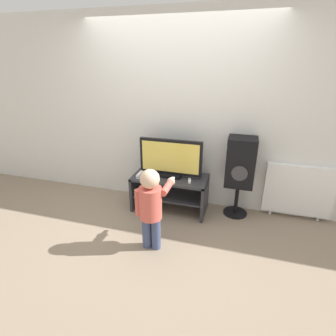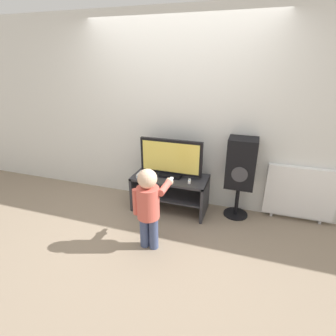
% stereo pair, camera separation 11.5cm
% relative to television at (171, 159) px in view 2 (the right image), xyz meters
% --- Properties ---
extents(ground_plane, '(16.00, 16.00, 0.00)m').
position_rel_television_xyz_m(ground_plane, '(0.00, -0.27, -0.76)').
color(ground_plane, gray).
extents(wall_back, '(10.00, 0.06, 2.60)m').
position_rel_television_xyz_m(wall_back, '(0.00, 0.31, 0.54)').
color(wall_back, silver).
rests_on(wall_back, ground_plane).
extents(tv_stand, '(1.02, 0.50, 0.50)m').
position_rel_television_xyz_m(tv_stand, '(0.00, -0.02, -0.43)').
color(tv_stand, '#2D2D33').
rests_on(tv_stand, ground_plane).
extents(television, '(0.85, 0.20, 0.52)m').
position_rel_television_xyz_m(television, '(0.00, 0.00, 0.00)').
color(television, black).
rests_on(television, tv_stand).
extents(game_console, '(0.04, 0.18, 0.05)m').
position_rel_television_xyz_m(game_console, '(-0.40, -0.13, -0.23)').
color(game_console, white).
rests_on(game_console, tv_stand).
extents(remote_primary, '(0.06, 0.13, 0.03)m').
position_rel_television_xyz_m(remote_primary, '(0.29, -0.10, -0.24)').
color(remote_primary, white).
rests_on(remote_primary, tv_stand).
extents(child, '(0.36, 0.53, 0.96)m').
position_rel_television_xyz_m(child, '(0.03, -0.88, -0.19)').
color(child, '#3F4C72').
rests_on(child, ground_plane).
extents(speaker_tower, '(0.36, 0.32, 1.09)m').
position_rel_television_xyz_m(speaker_tower, '(0.91, 0.10, -0.02)').
color(speaker_tower, black).
rests_on(speaker_tower, ground_plane).
extents(radiator, '(0.85, 0.08, 0.75)m').
position_rel_television_xyz_m(radiator, '(1.67, 0.24, -0.35)').
color(radiator, white).
rests_on(radiator, ground_plane).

